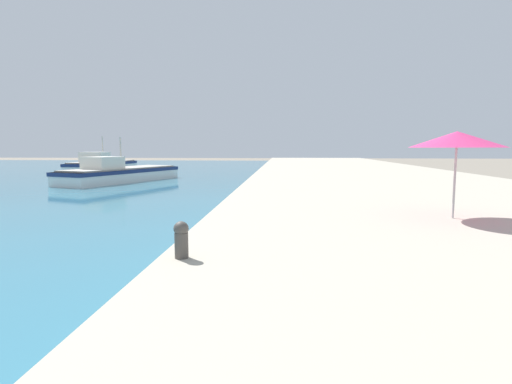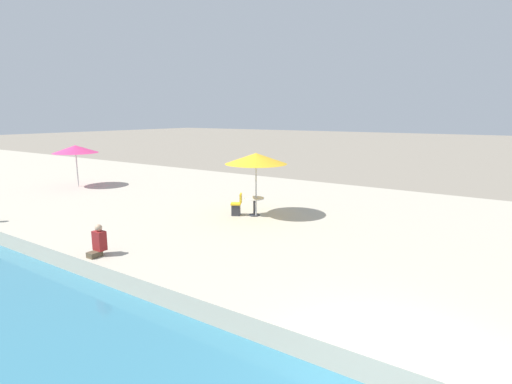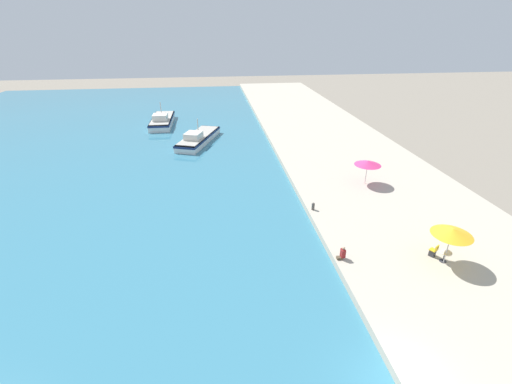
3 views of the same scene
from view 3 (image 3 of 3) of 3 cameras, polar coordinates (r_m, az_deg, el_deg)
name	(u,v)px [view 3 (image 3 of 3)]	position (r m, az deg, el deg)	size (l,w,h in m)	color
water_basin	(56,146)	(52.16, -30.40, 6.57)	(56.00, 90.00, 0.04)	teal
quay_promenade	(323,134)	(50.27, 11.03, 9.42)	(16.00, 90.00, 0.56)	#BCB29E
fishing_boat_near	(198,138)	(47.05, -9.60, 8.88)	(6.03, 10.28, 3.18)	white
fishing_boat_mid	(162,120)	(57.11, -15.38, 11.46)	(3.15, 9.67, 3.52)	white
cafe_umbrella_pink	(452,232)	(24.45, 29.92, -5.78)	(2.48, 2.48, 2.57)	#B7B7B7
cafe_umbrella_white	(368,163)	(33.90, 18.15, 4.65)	(2.47, 2.47, 2.36)	#B7B7B7
cafe_table	(445,255)	(25.46, 28.94, -9.12)	(0.80, 0.80, 0.74)	#333338
cafe_chair_left	(433,252)	(25.77, 27.41, -8.86)	(0.56, 0.57, 0.91)	#2D2D33
person_at_quay	(342,254)	(23.35, 14.18, -9.92)	(0.51, 0.36, 0.94)	brown
mooring_bollard	(313,206)	(28.66, 9.51, -2.31)	(0.26, 0.26, 0.65)	#4C4742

